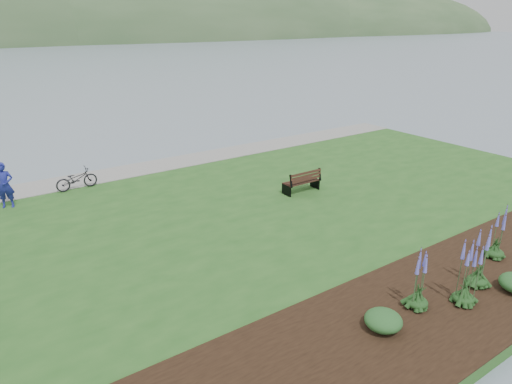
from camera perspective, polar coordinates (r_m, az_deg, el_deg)
ground at (r=20.47m, az=-2.61°, el=-2.27°), size 600.00×600.00×0.00m
lawn at (r=18.86m, az=0.63°, el=-3.68°), size 34.00×20.00×0.40m
shoreline_path at (r=26.09m, az=-10.75°, el=3.52°), size 34.00×2.20×0.03m
garden_bed at (r=16.23m, az=26.37°, el=-9.51°), size 24.00×4.40×0.04m
far_hillside at (r=188.56m, az=-26.66°, el=16.35°), size 580.00×80.00×38.00m
park_bench at (r=21.33m, az=5.87°, el=1.36°), size 1.80×0.73×1.11m
person at (r=22.10m, az=-28.99°, el=1.17°), size 1.00×0.84×2.34m
bicycle_a at (r=23.26m, az=-21.53°, el=1.51°), size 0.76×1.96×1.01m
echium_0 at (r=15.31m, az=26.31°, el=-7.82°), size 0.62×0.62×2.13m
echium_1 at (r=17.33m, az=27.98°, el=-4.95°), size 0.62×0.62×2.04m
echium_4 at (r=13.53m, az=19.83°, el=-10.27°), size 0.62×0.62×2.17m
echium_5 at (r=14.18m, az=24.98°, el=-9.17°), size 0.62×0.62×2.25m
shrub_0 at (r=12.76m, az=15.63°, el=-15.20°), size 0.99×0.99×0.49m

